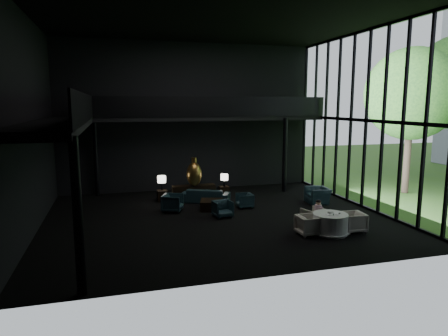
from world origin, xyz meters
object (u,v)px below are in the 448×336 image
object	(u,v)px
dining_table	(330,225)
dining_chair_west	(309,224)
window_armchair	(318,192)
dining_chair_east	(353,221)
console	(194,192)
sofa	(206,192)
table_lamp_right	(224,178)
dining_chair_north	(313,216)
bronze_urn	(194,174)
coffee_table	(212,205)
side_table_right	(224,191)
lounge_armchair_east	(245,200)
table_lamp_left	(162,180)
side_table_left	(162,196)
lounge_armchair_west	(173,201)
child	(318,207)
lounge_armchair_south	(223,208)

from	to	relation	value
dining_table	dining_chair_west	xyz separation A→B (m)	(-0.83, 0.08, 0.09)
window_armchair	dining_chair_east	bearing A→B (deg)	-6.02
console	sofa	size ratio (longest dim) A/B	0.86
table_lamp_right	dining_chair_north	xyz separation A→B (m)	(2.06, -5.66, -0.61)
bronze_urn	table_lamp_right	distance (m)	1.64
coffee_table	window_armchair	bearing A→B (deg)	-1.53
dining_chair_north	bronze_urn	bearing A→B (deg)	-75.28
side_table_right	window_armchair	world-z (taller)	window_armchair
table_lamp_right	bronze_urn	bearing A→B (deg)	-174.61
lounge_armchair_east	coffee_table	distance (m)	1.56
table_lamp_left	coffee_table	bearing A→B (deg)	-49.62
side_table_left	side_table_right	distance (m)	3.20
sofa	dining_chair_east	world-z (taller)	sofa
lounge_armchair_west	dining_chair_west	bearing A→B (deg)	-114.05
bronze_urn	lounge_armchair_west	size ratio (longest dim) A/B	1.49
console	window_armchair	distance (m)	6.13
lounge_armchair_west	lounge_armchair_east	size ratio (longest dim) A/B	1.42
lounge_armchair_west	window_armchair	xyz separation A→B (m)	(7.00, -0.29, 0.05)
table_lamp_left	dining_chair_north	xyz separation A→B (m)	(5.26, -5.67, -0.66)
console	side_table_left	xyz separation A→B (m)	(-1.60, -0.11, -0.07)
bronze_urn	sofa	distance (m)	1.15
dining_chair_north	lounge_armchair_east	bearing A→B (deg)	-81.07
dining_chair_north	dining_chair_east	distance (m)	1.54
sofa	window_armchair	xyz separation A→B (m)	(5.19, -1.59, 0.04)
dining_table	child	distance (m)	1.07
table_lamp_left	dining_table	xyz separation A→B (m)	(5.38, -6.75, -0.72)
table_lamp_left	coffee_table	world-z (taller)	table_lamp_left
window_armchair	lounge_armchair_south	bearing A→B (deg)	-71.72
table_lamp_left	lounge_armchair_south	distance (m)	4.22
console	lounge_armchair_south	bearing A→B (deg)	-81.58
sofa	lounge_armchair_east	world-z (taller)	sofa
console	dining_chair_east	bearing A→B (deg)	-55.24
lounge_armchair_south	dining_table	xyz separation A→B (m)	(3.24, -3.17, -0.05)
bronze_urn	lounge_armchair_south	size ratio (longest dim) A/B	1.87
lounge_armchair_west	lounge_armchair_south	bearing A→B (deg)	-104.48
sofa	lounge_armchair_south	size ratio (longest dim) A/B	3.31
bronze_urn	table_lamp_left	bearing A→B (deg)	174.40
lounge_armchair_east	coffee_table	size ratio (longest dim) A/B	0.69
lounge_armchair_east	child	xyz separation A→B (m)	(1.90, -3.40, 0.41)
dining_chair_east	lounge_armchair_south	bearing A→B (deg)	-122.45
window_armchair	dining_table	xyz separation A→B (m)	(-1.84, -4.30, -0.20)
sofa	dining_chair_north	bearing A→B (deg)	148.62
window_armchair	side_table_right	bearing A→B (deg)	-116.30
lounge_armchair_west	dining_table	xyz separation A→B (m)	(5.16, -4.59, -0.15)
dining_table	dining_chair_east	size ratio (longest dim) A/B	1.69
side_table_left	lounge_armchair_west	distance (m)	2.08
bronze_urn	sofa	world-z (taller)	bronze_urn
side_table_left	dining_table	size ratio (longest dim) A/B	0.38
console	dining_chair_east	xyz separation A→B (m)	(4.72, -6.80, 0.08)
bronze_urn	child	xyz separation A→B (m)	(3.81, -5.61, -0.55)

